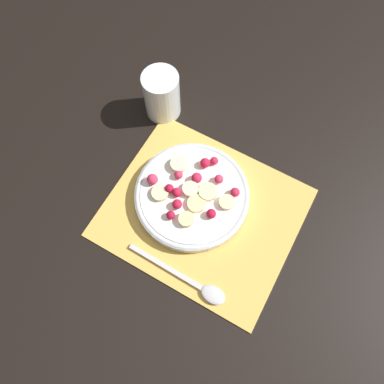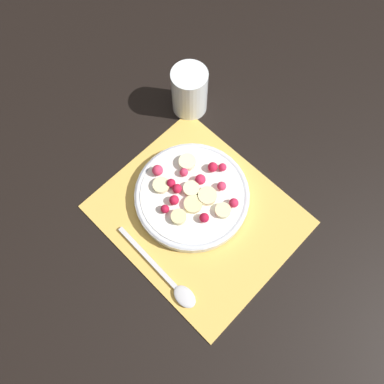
{
  "view_description": "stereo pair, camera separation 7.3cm",
  "coord_description": "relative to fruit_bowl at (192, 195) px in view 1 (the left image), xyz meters",
  "views": [
    {
      "loc": [
        -0.1,
        0.22,
        0.71
      ],
      "look_at": [
        0.03,
        -0.02,
        0.04
      ],
      "focal_mm": 35.0,
      "sensor_mm": 36.0,
      "label": 1
    },
    {
      "loc": [
        -0.16,
        0.18,
        0.71
      ],
      "look_at": [
        0.03,
        -0.02,
        0.04
      ],
      "focal_mm": 35.0,
      "sensor_mm": 36.0,
      "label": 2
    }
  ],
  "objects": [
    {
      "name": "drinking_glass",
      "position": [
        0.16,
        -0.16,
        0.03
      ],
      "size": [
        0.08,
        0.08,
        0.11
      ],
      "color": "white",
      "rests_on": "ground_plane"
    },
    {
      "name": "ground_plane",
      "position": [
        -0.03,
        0.02,
        -0.02
      ],
      "size": [
        3.0,
        3.0,
        0.0
      ],
      "primitive_type": "plane",
      "color": "black"
    },
    {
      "name": "fruit_bowl",
      "position": [
        0.0,
        0.0,
        0.0
      ],
      "size": [
        0.23,
        0.23,
        0.05
      ],
      "color": "silver",
      "rests_on": "placemat"
    },
    {
      "name": "placemat",
      "position": [
        -0.03,
        0.02,
        -0.02
      ],
      "size": [
        0.37,
        0.32,
        0.01
      ],
      "color": "#E0B251",
      "rests_on": "ground_plane"
    },
    {
      "name": "spoon",
      "position": [
        -0.09,
        0.15,
        -0.01
      ],
      "size": [
        0.21,
        0.03,
        0.01
      ],
      "rotation": [
        0.0,
        0.0,
        3.12
      ],
      "color": "silver",
      "rests_on": "placemat"
    }
  ]
}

